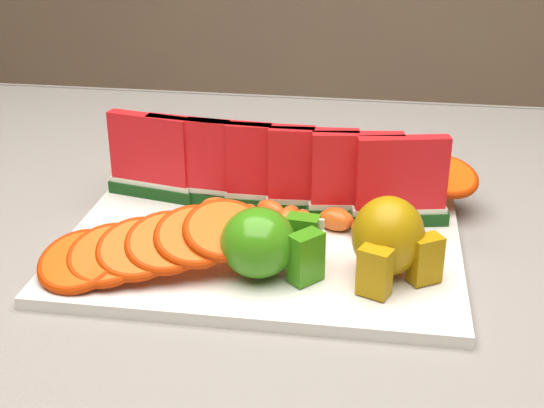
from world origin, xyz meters
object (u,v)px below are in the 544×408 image
object	(u,v)px
apple_cluster	(266,243)
fork	(158,148)
pear_cluster	(389,239)
platter	(263,243)
side_plate	(360,167)

from	to	relation	value
apple_cluster	fork	world-z (taller)	apple_cluster
apple_cluster	pear_cluster	world-z (taller)	pear_cluster
fork	apple_cluster	bearing A→B (deg)	-58.54
platter	fork	distance (m)	0.32
side_plate	fork	size ratio (longest dim) A/B	1.06
pear_cluster	side_plate	distance (m)	0.29
pear_cluster	fork	xyz separation A→B (m)	(-0.32, 0.32, -0.05)
platter	side_plate	xyz separation A→B (m)	(0.09, 0.23, -0.00)
pear_cluster	fork	distance (m)	0.45
apple_cluster	side_plate	xyz separation A→B (m)	(0.07, 0.30, -0.04)
side_plate	fork	bearing A→B (deg)	172.70
apple_cluster	side_plate	bearing A→B (deg)	76.16
platter	apple_cluster	xyz separation A→B (m)	(0.02, -0.07, 0.04)
platter	side_plate	bearing A→B (deg)	68.55
platter	apple_cluster	distance (m)	0.08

